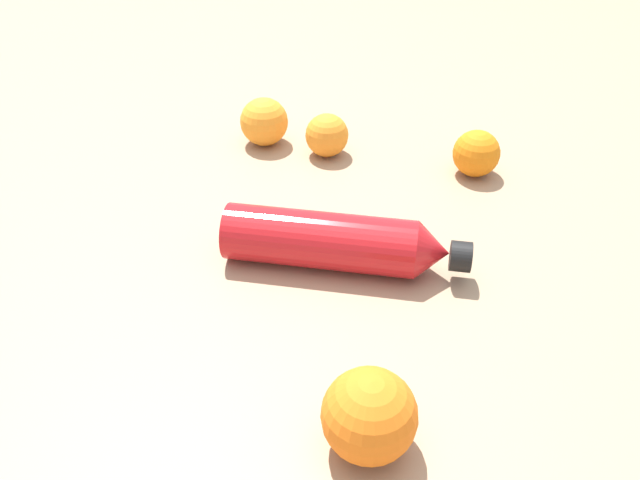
# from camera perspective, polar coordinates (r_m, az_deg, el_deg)

# --- Properties ---
(ground_plane) EXTENTS (2.40, 2.40, 0.00)m
(ground_plane) POSITION_cam_1_polar(r_m,az_deg,el_deg) (0.73, 2.06, -3.79)
(ground_plane) COLOR #9E7F60
(water_bottle) EXTENTS (0.12, 0.29, 0.07)m
(water_bottle) POSITION_cam_1_polar(r_m,az_deg,el_deg) (0.73, 1.67, -0.17)
(water_bottle) COLOR red
(water_bottle) RESTS_ON ground_plane
(orange_0) EXTENTS (0.06, 0.06, 0.06)m
(orange_0) POSITION_cam_1_polar(r_m,az_deg,el_deg) (0.97, 0.62, 9.33)
(orange_0) COLOR orange
(orange_0) RESTS_ON ground_plane
(orange_1) EXTENTS (0.07, 0.07, 0.07)m
(orange_1) POSITION_cam_1_polar(r_m,az_deg,el_deg) (0.94, 13.77, 7.51)
(orange_1) COLOR orange
(orange_1) RESTS_ON ground_plane
(orange_2) EXTENTS (0.08, 0.08, 0.08)m
(orange_2) POSITION_cam_1_polar(r_m,az_deg,el_deg) (0.55, 4.42, -15.34)
(orange_2) COLOR orange
(orange_2) RESTS_ON ground_plane
(orange_3) EXTENTS (0.07, 0.07, 0.07)m
(orange_3) POSITION_cam_1_polar(r_m,az_deg,el_deg) (1.00, -5.01, 10.47)
(orange_3) COLOR orange
(orange_3) RESTS_ON ground_plane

